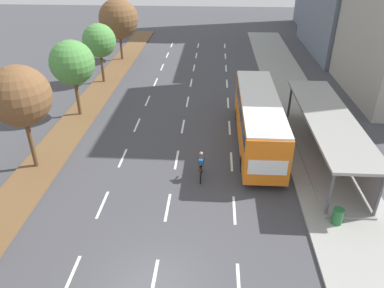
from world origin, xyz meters
name	(u,v)px	position (x,y,z in m)	size (l,w,h in m)	color
median_strip	(95,96)	(-8.30, 20.00, 0.06)	(2.60, 52.00, 0.12)	brown
sidewalk_right	(295,101)	(9.25, 20.00, 0.07)	(4.50, 52.00, 0.15)	gray
lane_divider_left	(143,112)	(-3.50, 17.04, 0.00)	(0.14, 45.08, 0.01)	white
lane_divider_center	(185,113)	(0.00, 17.04, 0.00)	(0.14, 45.08, 0.01)	white
lane_divider_right	(229,114)	(3.50, 17.04, 0.00)	(0.14, 45.08, 0.01)	white
bus_shelter	(330,133)	(9.53, 10.66, 1.87)	(2.90, 12.49, 2.86)	gray
bus	(258,116)	(5.25, 12.38, 2.07)	(2.54, 11.29, 3.37)	orange
cyclist	(201,166)	(1.63, 7.99, 0.79)	(0.46, 1.82, 1.71)	black
median_tree_second	(20,96)	(-8.55, 8.50, 4.69)	(3.48, 3.48, 6.32)	brown
median_tree_third	(72,63)	(-8.35, 16.13, 4.28)	(3.32, 3.32, 5.83)	brown
median_tree_fourth	(99,41)	(-8.53, 23.76, 4.05)	(3.09, 3.09, 5.50)	brown
median_tree_fifth	(119,19)	(-8.48, 31.38, 4.60)	(4.32, 4.32, 6.64)	brown
trash_bin	(338,216)	(8.45, 4.30, 0.57)	(0.52, 0.52, 0.85)	#286B38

